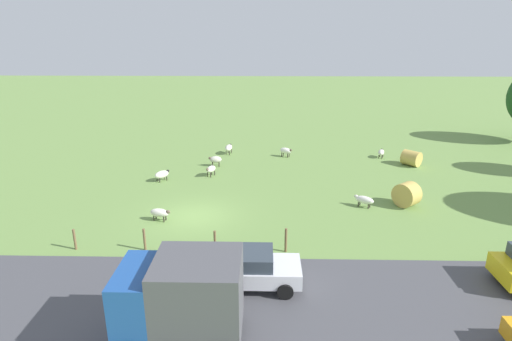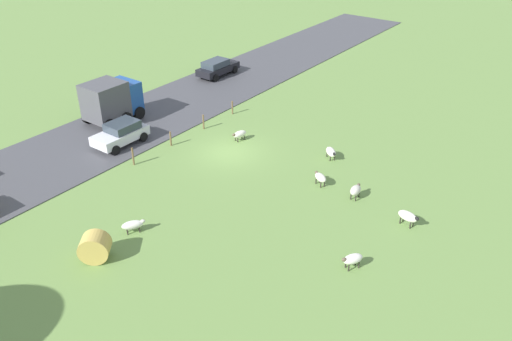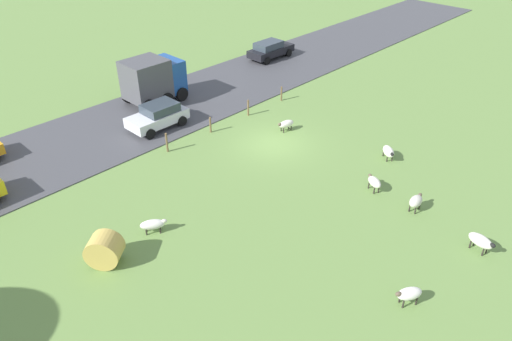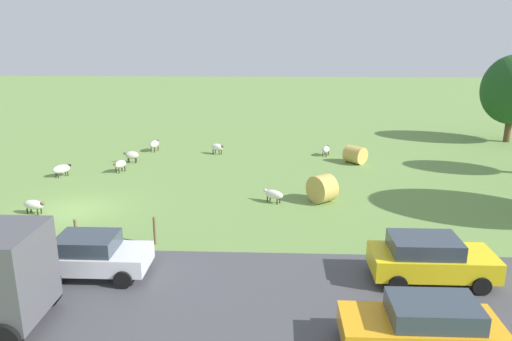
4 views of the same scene
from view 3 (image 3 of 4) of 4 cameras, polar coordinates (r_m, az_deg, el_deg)
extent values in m
plane|color=#6B8E47|center=(28.78, 2.11, 3.19)|extent=(160.00, 160.00, 0.00)
cube|color=#47474C|center=(34.50, -8.73, 8.11)|extent=(8.00, 80.00, 0.06)
ellipsoid|color=silver|center=(28.09, 15.64, 2.23)|extent=(1.20, 1.12, 0.53)
ellipsoid|color=black|center=(27.61, 16.05, 1.89)|extent=(0.32, 0.30, 0.20)
cylinder|color=#2D2823|center=(28.06, 16.02, 1.33)|extent=(0.07, 0.07, 0.28)
cylinder|color=#2D2823|center=(27.96, 15.47, 1.30)|extent=(0.07, 0.07, 0.28)
cylinder|color=#2D2823|center=(28.55, 15.60, 1.97)|extent=(0.07, 0.07, 0.28)
cylinder|color=#2D2823|center=(28.44, 15.06, 1.94)|extent=(0.07, 0.07, 0.28)
ellipsoid|color=silver|center=(30.15, 3.67, 5.61)|extent=(0.69, 1.16, 0.47)
ellipsoid|color=brown|center=(29.82, 2.87, 5.55)|extent=(0.23, 0.29, 0.20)
cylinder|color=#2D2823|center=(30.04, 3.33, 4.83)|extent=(0.07, 0.07, 0.29)
cylinder|color=#2D2823|center=(30.22, 3.04, 5.02)|extent=(0.07, 0.07, 0.29)
cylinder|color=#2D2823|center=(30.37, 4.25, 5.11)|extent=(0.07, 0.07, 0.29)
cylinder|color=#2D2823|center=(30.55, 3.95, 5.30)|extent=(0.07, 0.07, 0.29)
ellipsoid|color=silver|center=(25.06, 14.06, -1.35)|extent=(1.06, 0.85, 0.47)
ellipsoid|color=brown|center=(25.31, 13.57, -0.62)|extent=(0.31, 0.28, 0.20)
cylinder|color=#2D2823|center=(25.36, 13.40, -1.76)|extent=(0.07, 0.07, 0.35)
cylinder|color=#2D2823|center=(25.49, 13.90, -1.65)|extent=(0.07, 0.07, 0.35)
cylinder|color=#2D2823|center=(25.01, 14.02, -2.39)|extent=(0.07, 0.07, 0.35)
cylinder|color=#2D2823|center=(25.14, 14.52, -2.28)|extent=(0.07, 0.07, 0.35)
ellipsoid|color=white|center=(19.40, 17.98, -13.90)|extent=(0.94, 1.12, 0.49)
ellipsoid|color=brown|center=(19.11, 16.77, -14.04)|extent=(0.29, 0.32, 0.20)
cylinder|color=#2D2823|center=(19.46, 17.28, -15.12)|extent=(0.07, 0.07, 0.35)
cylinder|color=#2D2823|center=(19.61, 16.88, -14.58)|extent=(0.07, 0.07, 0.35)
cylinder|color=#2D2823|center=(19.71, 18.71, -14.68)|extent=(0.07, 0.07, 0.35)
cylinder|color=#2D2823|center=(19.86, 18.30, -14.15)|extent=(0.07, 0.07, 0.35)
ellipsoid|color=beige|center=(24.19, 18.67, -3.53)|extent=(0.61, 0.96, 0.54)
ellipsoid|color=brown|center=(24.47, 19.12, -2.82)|extent=(0.20, 0.27, 0.20)
cylinder|color=#2D2823|center=(24.63, 18.44, -3.83)|extent=(0.07, 0.07, 0.34)
cylinder|color=#2D2823|center=(24.56, 19.06, -4.07)|extent=(0.07, 0.07, 0.34)
cylinder|color=#2D2823|center=(24.24, 17.97, -4.39)|extent=(0.07, 0.07, 0.34)
cylinder|color=#2D2823|center=(24.17, 18.60, -4.64)|extent=(0.07, 0.07, 0.34)
ellipsoid|color=silver|center=(22.81, 25.39, -7.63)|extent=(1.20, 0.73, 0.52)
ellipsoid|color=black|center=(22.58, 26.57, -8.06)|extent=(0.29, 0.23, 0.20)
cylinder|color=#2D2823|center=(23.05, 25.99, -8.58)|extent=(0.07, 0.07, 0.36)
cylinder|color=#2D2823|center=(22.84, 25.61, -8.88)|extent=(0.07, 0.07, 0.36)
cylinder|color=#2D2823|center=(23.24, 24.74, -7.83)|extent=(0.07, 0.07, 0.36)
cylinder|color=#2D2823|center=(23.03, 24.35, -8.12)|extent=(0.07, 0.07, 0.36)
ellipsoid|color=white|center=(22.16, -12.34, -6.36)|extent=(1.01, 1.19, 0.46)
ellipsoid|color=silver|center=(22.08, -10.98, -5.99)|extent=(0.29, 0.32, 0.20)
cylinder|color=#2D2823|center=(22.45, -11.46, -6.69)|extent=(0.07, 0.07, 0.28)
cylinder|color=#2D2823|center=(22.25, -11.44, -7.10)|extent=(0.07, 0.07, 0.28)
cylinder|color=#2D2823|center=(22.48, -13.04, -6.86)|extent=(0.07, 0.07, 0.28)
cylinder|color=#2D2823|center=(22.28, -13.03, -7.27)|extent=(0.07, 0.07, 0.28)
cylinder|color=tan|center=(20.93, -17.76, -9.06)|extent=(1.78, 1.71, 1.47)
cylinder|color=brown|center=(34.32, 3.08, 9.22)|extent=(0.12, 0.12, 1.05)
cylinder|color=brown|center=(32.05, -0.95, 7.56)|extent=(0.12, 0.12, 1.11)
cylinder|color=brown|center=(30.01, -5.51, 5.50)|extent=(0.12, 0.12, 1.05)
cylinder|color=brown|center=(28.17, -10.68, 3.33)|extent=(0.12, 0.12, 1.22)
cube|color=#1E4C99|center=(35.06, -10.35, 11.31)|extent=(2.46, 1.20, 2.30)
cube|color=#4C4C51|center=(33.97, -13.08, 10.61)|extent=(2.46, 2.77, 2.66)
cylinder|color=black|center=(36.42, -11.36, 10.06)|extent=(0.30, 0.96, 0.96)
cylinder|color=black|center=(34.57, -8.92, 9.06)|extent=(0.30, 0.96, 0.96)
cylinder|color=black|center=(35.77, -13.04, 9.43)|extent=(0.30, 0.96, 0.96)
cylinder|color=black|center=(33.88, -10.64, 8.39)|extent=(0.30, 0.96, 0.96)
cylinder|color=black|center=(35.04, -15.09, 8.65)|extent=(0.30, 0.96, 0.96)
cylinder|color=black|center=(33.11, -12.76, 7.56)|extent=(0.30, 0.96, 0.96)
cube|color=silver|center=(30.96, -11.79, 6.20)|extent=(1.84, 3.80, 0.65)
cube|color=#333D47|center=(30.84, -11.48, 7.39)|extent=(1.62, 2.09, 0.56)
cylinder|color=black|center=(29.81, -12.59, 4.32)|extent=(0.22, 0.64, 0.64)
cylinder|color=black|center=(31.22, -14.54, 5.39)|extent=(0.22, 0.64, 0.64)
cylinder|color=black|center=(31.05, -8.88, 5.93)|extent=(0.22, 0.64, 0.64)
cylinder|color=black|center=(32.41, -10.91, 6.90)|extent=(0.22, 0.64, 0.64)
cube|color=black|center=(42.57, 1.81, 14.19)|extent=(1.72, 4.32, 0.61)
cube|color=#333D47|center=(42.16, 1.51, 14.84)|extent=(1.51, 2.38, 0.56)
cylinder|color=black|center=(44.21, 2.22, 14.46)|extent=(0.22, 0.64, 0.64)
cylinder|color=black|center=(43.14, 3.96, 13.95)|extent=(0.22, 0.64, 0.64)
cylinder|color=black|center=(42.26, -0.41, 13.62)|extent=(0.22, 0.64, 0.64)
cylinder|color=black|center=(41.14, 1.35, 13.08)|extent=(0.22, 0.64, 0.64)
camera|label=1|loc=(41.16, -27.20, 23.66)|focal=29.16mm
camera|label=2|loc=(6.22, -168.82, -11.70)|focal=36.34mm
camera|label=4|loc=(40.52, -35.40, 19.22)|focal=34.00mm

